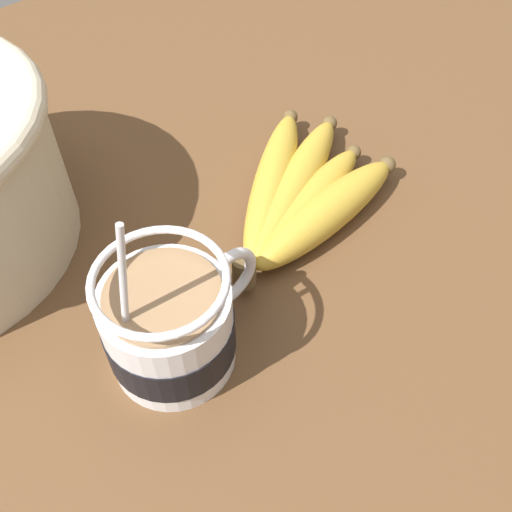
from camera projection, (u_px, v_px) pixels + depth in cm
name	position (u px, v px, depth cm)	size (l,w,h in cm)	color
table	(278.00, 334.00, 48.44)	(129.53, 129.53, 3.78)	brown
coffee_mug	(170.00, 325.00, 41.75)	(13.39, 9.72, 16.43)	silver
banana_bunch	(300.00, 196.00, 53.83)	(22.06, 16.37, 4.32)	brown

